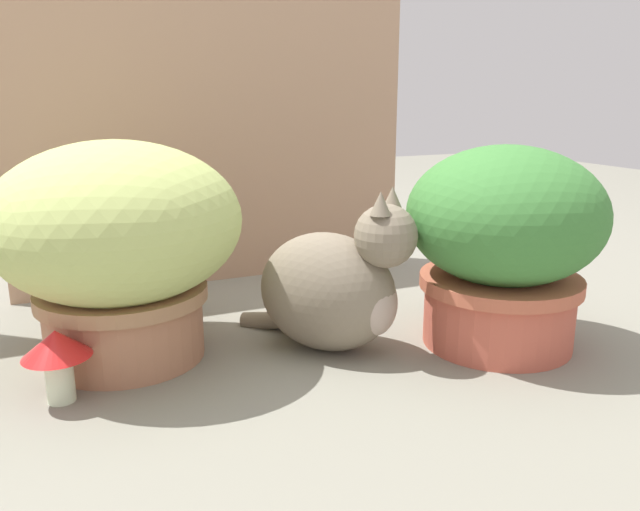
# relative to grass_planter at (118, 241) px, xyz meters

# --- Properties ---
(ground_plane) EXTENTS (6.00, 6.00, 0.00)m
(ground_plane) POSITION_rel_grass_planter_xyz_m (0.23, -0.10, -0.22)
(ground_plane) COLOR gray
(cardboard_backdrop) EXTENTS (0.99, 0.03, 0.74)m
(cardboard_backdrop) POSITION_rel_grass_planter_xyz_m (0.29, 0.41, 0.15)
(cardboard_backdrop) COLOR tan
(cardboard_backdrop) RESTS_ON ground
(grass_planter) EXTENTS (0.43, 0.43, 0.39)m
(grass_planter) POSITION_rel_grass_planter_xyz_m (0.00, 0.00, 0.00)
(grass_planter) COLOR #AB7253
(grass_planter) RESTS_ON ground
(leafy_planter) EXTENTS (0.36, 0.36, 0.37)m
(leafy_planter) POSITION_rel_grass_planter_xyz_m (0.65, -0.22, -0.02)
(leafy_planter) COLOR #C15945
(leafy_planter) RESTS_ON ground
(cat) EXTENTS (0.30, 0.36, 0.32)m
(cat) POSITION_rel_grass_planter_xyz_m (0.36, -0.12, -0.09)
(cat) COLOR #7A6E5B
(cat) RESTS_ON ground
(mushroom_ornament_red) EXTENTS (0.10, 0.10, 0.12)m
(mushroom_ornament_red) POSITION_rel_grass_planter_xyz_m (-0.12, -0.13, -0.13)
(mushroom_ornament_red) COLOR silver
(mushroom_ornament_red) RESTS_ON ground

